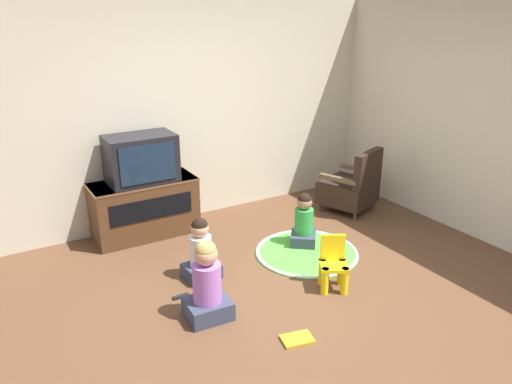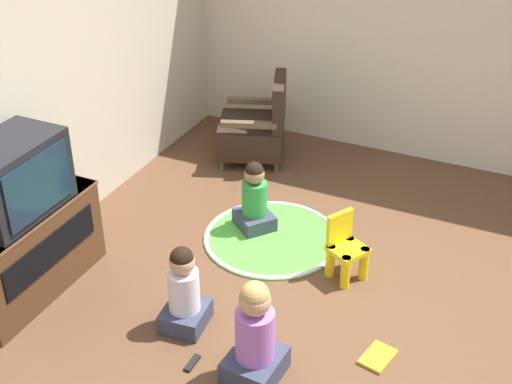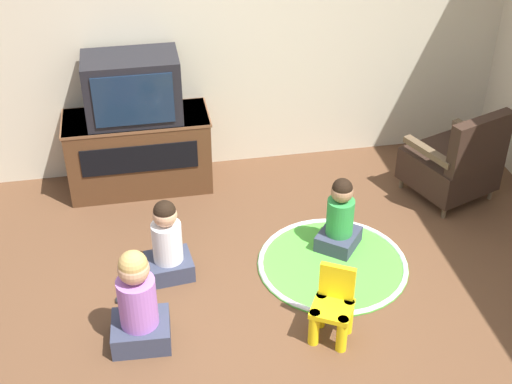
{
  "view_description": "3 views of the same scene",
  "coord_description": "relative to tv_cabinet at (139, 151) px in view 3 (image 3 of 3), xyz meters",
  "views": [
    {
      "loc": [
        -2.25,
        -3.1,
        2.48
      ],
      "look_at": [
        0.05,
        0.74,
        0.81
      ],
      "focal_mm": 35.0,
      "sensor_mm": 36.0,
      "label": 1
    },
    {
      "loc": [
        -3.67,
        -1.17,
        3.24
      ],
      "look_at": [
        0.16,
        0.62,
        0.73
      ],
      "focal_mm": 50.0,
      "sensor_mm": 36.0,
      "label": 2
    },
    {
      "loc": [
        -0.64,
        -3.14,
        3.33
      ],
      "look_at": [
        0.11,
        0.84,
        0.62
      ],
      "focal_mm": 50.0,
      "sensor_mm": 36.0,
      "label": 3
    }
  ],
  "objects": [
    {
      "name": "child_watching_right",
      "position": [
        1.4,
        -1.13,
        -0.08
      ],
      "size": [
        0.4,
        0.41,
        0.6
      ],
      "rotation": [
        0.0,
        0.0,
        0.9
      ],
      "color": "#33384C",
      "rests_on": "ground_plane"
    },
    {
      "name": "child_watching_center",
      "position": [
        -0.1,
        -1.83,
        -0.03
      ],
      "size": [
        0.38,
        0.34,
        0.72
      ],
      "rotation": [
        0.0,
        0.0,
        -0.06
      ],
      "color": "#33384C",
      "rests_on": "ground_plane"
    },
    {
      "name": "tv_cabinet",
      "position": [
        0.0,
        0.0,
        0.0
      ],
      "size": [
        1.18,
        0.5,
        0.65
      ],
      "color": "#4C2D19",
      "rests_on": "ground_plane"
    },
    {
      "name": "play_mat",
      "position": [
        1.31,
        -1.32,
        -0.33
      ],
      "size": [
        1.1,
        1.1,
        0.04
      ],
      "color": "green",
      "rests_on": "ground_plane"
    },
    {
      "name": "yellow_kid_chair",
      "position": [
        1.1,
        -2.0,
        -0.13
      ],
      "size": [
        0.34,
        0.33,
        0.51
      ],
      "rotation": [
        0.0,
        0.0,
        -0.51
      ],
      "color": "yellow",
      "rests_on": "ground_plane"
    },
    {
      "name": "ground_plane",
      "position": [
        0.65,
        -2.03,
        -0.34
      ],
      "size": [
        30.0,
        30.0,
        0.0
      ],
      "primitive_type": "plane",
      "color": "brown"
    },
    {
      "name": "child_watching_left",
      "position": [
        0.13,
        -1.21,
        -0.07
      ],
      "size": [
        0.35,
        0.31,
        0.63
      ],
      "rotation": [
        0.0,
        0.0,
        0.11
      ],
      "color": "#33384C",
      "rests_on": "ground_plane"
    },
    {
      "name": "television",
      "position": [
        0.0,
        -0.01,
        0.58
      ],
      "size": [
        0.74,
        0.46,
        0.52
      ],
      "color": "black",
      "rests_on": "tv_cabinet"
    },
    {
      "name": "remote_control",
      "position": [
        -0.18,
        -1.43,
        -0.33
      ],
      "size": [
        0.15,
        0.04,
        0.02
      ],
      "rotation": [
        0.0,
        0.0,
        0.01
      ],
      "color": "black",
      "rests_on": "ground_plane"
    },
    {
      "name": "wall_back",
      "position": [
        0.48,
        0.32,
        0.97
      ],
      "size": [
        5.66,
        0.12,
        2.62
      ],
      "color": "beige",
      "rests_on": "ground_plane"
    },
    {
      "name": "black_armchair",
      "position": [
        2.5,
        -0.63,
        -0.02
      ],
      "size": [
        0.78,
        0.78,
        0.82
      ],
      "rotation": [
        0.0,
        0.0,
        3.5
      ],
      "color": "brown",
      "rests_on": "ground_plane"
    }
  ]
}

